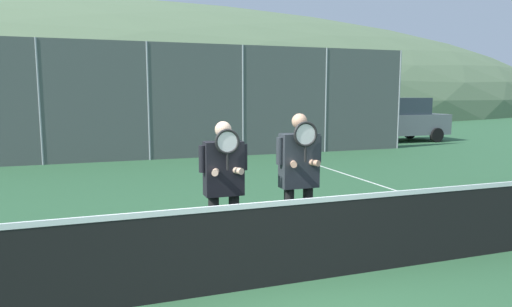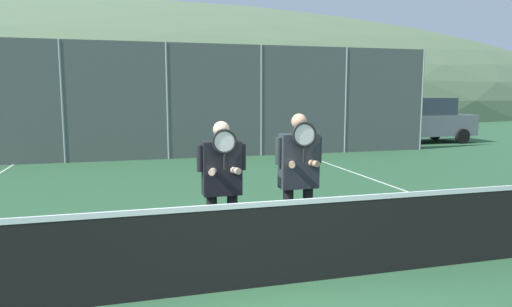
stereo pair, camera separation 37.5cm
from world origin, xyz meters
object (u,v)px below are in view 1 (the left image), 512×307
car_left_of_center (149,124)px  car_right_of_center (396,119)px  player_center_left (299,172)px  player_leftmost (224,180)px  car_center (282,123)px

car_left_of_center → car_right_of_center: (10.26, -0.02, -0.01)m
player_center_left → car_left_of_center: bearing=93.5°
player_leftmost → car_right_of_center: bearing=46.5°
car_center → car_right_of_center: size_ratio=0.96×
player_leftmost → player_center_left: player_center_left is taller
car_left_of_center → car_center: 5.19m
player_center_left → car_left_of_center: size_ratio=0.39×
car_left_of_center → car_right_of_center: bearing=-0.1°
car_right_of_center → car_center: bearing=176.0°
player_center_left → car_left_of_center: (-0.68, 11.20, -0.11)m
car_left_of_center → player_center_left: bearing=-86.5°
car_left_of_center → car_center: car_left_of_center is taller
car_right_of_center → player_leftmost: bearing=-133.5°
player_center_left → car_left_of_center: car_left_of_center is taller
player_leftmost → player_center_left: (0.97, -0.04, 0.05)m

